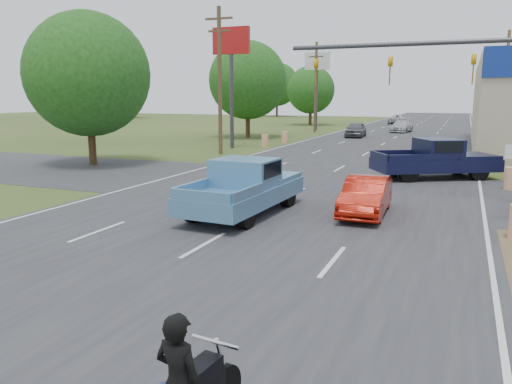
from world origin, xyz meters
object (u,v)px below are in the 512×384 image
at_px(blue_pickup, 246,186).
at_px(distant_car_silver, 402,126).
at_px(distant_car_white, 397,119).
at_px(navy_pickup, 438,158).
at_px(distant_car_grey, 356,130).
at_px(red_convertible, 366,196).

height_order(blue_pickup, distant_car_silver, blue_pickup).
distance_m(blue_pickup, distant_car_white, 61.64).
distance_m(navy_pickup, distant_car_grey, 25.81).
xyz_separation_m(blue_pickup, distant_car_silver, (0.18, 43.72, -0.30)).
height_order(red_convertible, navy_pickup, navy_pickup).
bearing_deg(red_convertible, navy_pickup, 76.80).
bearing_deg(blue_pickup, red_convertible, 22.12).
xyz_separation_m(distant_car_grey, distant_car_white, (0.73, 26.79, -0.05)).
distance_m(navy_pickup, distant_car_silver, 33.59).
relative_size(distant_car_silver, distant_car_white, 0.92).
bearing_deg(distant_car_grey, red_convertible, -81.13).
relative_size(blue_pickup, distant_car_grey, 1.33).
bearing_deg(navy_pickup, red_convertible, -41.96).
distance_m(distant_car_grey, distant_car_white, 26.80).
bearing_deg(distant_car_grey, blue_pickup, -87.87).
bearing_deg(distant_car_silver, distant_car_white, 105.87).
bearing_deg(distant_car_white, blue_pickup, 90.33).
bearing_deg(red_convertible, distant_car_white, 94.14).
bearing_deg(distant_car_grey, distant_car_white, 85.26).
distance_m(red_convertible, distant_car_silver, 42.51).
xyz_separation_m(navy_pickup, distant_car_silver, (-5.56, 33.12, -0.33)).
distance_m(navy_pickup, distant_car_white, 51.66).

